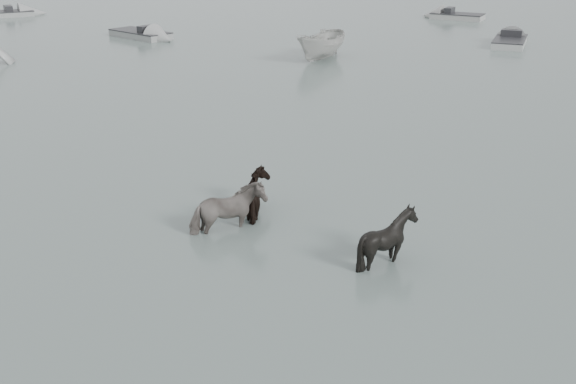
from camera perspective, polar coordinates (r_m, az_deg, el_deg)
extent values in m
plane|color=slate|center=(16.02, 0.01, -3.74)|extent=(140.00, 140.00, 0.00)
imported|color=black|center=(16.23, -4.85, -0.68)|extent=(1.89, 1.32, 1.46)
imported|color=black|center=(17.22, -2.23, 0.45)|extent=(1.48, 1.60, 1.32)
imported|color=black|center=(14.86, 7.92, -3.05)|extent=(1.55, 1.45, 1.41)
imported|color=#B1B1AC|center=(36.23, 2.68, 11.63)|extent=(3.67, 3.90, 1.51)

